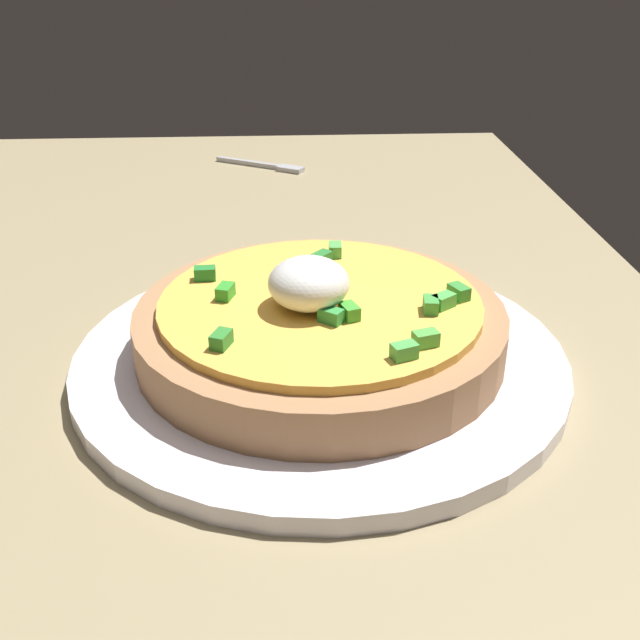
# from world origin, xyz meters

# --- Properties ---
(dining_table) EXTENTS (1.15, 0.66, 0.03)m
(dining_table) POSITION_xyz_m (0.00, 0.00, 0.01)
(dining_table) COLOR #948460
(dining_table) RESTS_ON ground
(plate) EXTENTS (0.29, 0.29, 0.01)m
(plate) POSITION_xyz_m (0.01, -0.08, 0.04)
(plate) COLOR white
(plate) RESTS_ON dining_table
(pizza) EXTENTS (0.22, 0.22, 0.06)m
(pizza) POSITION_xyz_m (0.01, -0.08, 0.06)
(pizza) COLOR #AA7A52
(pizza) RESTS_ON plate
(fork) EXTENTS (0.06, 0.10, 0.01)m
(fork) POSITION_xyz_m (0.43, -0.04, 0.03)
(fork) COLOR #B7B7BC
(fork) RESTS_ON dining_table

